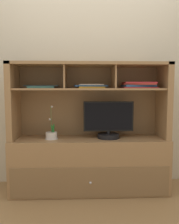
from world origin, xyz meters
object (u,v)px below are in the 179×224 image
tv_monitor (108,122)px  media_console (89,151)px  potted_orchid (52,135)px  magazine_stack_centre (139,85)px  magazine_stack_left (42,87)px  magazine_stack_right (91,86)px

tv_monitor → media_console: bearing=173.7°
tv_monitor → potted_orchid: (-0.61, -0.02, -0.13)m
media_console → tv_monitor: size_ratio=3.11×
tv_monitor → potted_orchid: 0.62m
media_console → magazine_stack_centre: media_console is taller
magazine_stack_left → tv_monitor: bearing=-4.3°
potted_orchid → magazine_stack_right: size_ratio=0.98×
tv_monitor → potted_orchid: bearing=-177.7°
media_console → magazine_stack_right: bearing=34.4°
tv_monitor → magazine_stack_left: (-0.71, 0.05, 0.38)m
magazine_stack_left → potted_orchid: bearing=-36.3°
magazine_stack_centre → magazine_stack_right: size_ratio=1.02×
tv_monitor → magazine_stack_left: 0.81m
potted_orchid → magazine_stack_centre: magazine_stack_centre is taller
tv_monitor → magazine_stack_right: bearing=170.2°
potted_orchid → magazine_stack_right: bearing=7.7°
tv_monitor → potted_orchid: size_ratio=1.51×
tv_monitor → magazine_stack_left: size_ratio=1.51×
media_console → magazine_stack_left: size_ratio=4.69×
media_console → magazine_stack_left: bearing=176.5°
media_console → tv_monitor: (0.20, -0.02, 0.32)m
potted_orchid → media_console: bearing=6.6°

